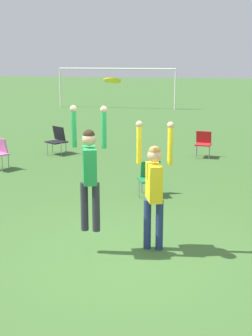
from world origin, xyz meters
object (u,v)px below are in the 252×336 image
(person_jumping, at_px, (89,167))
(frisbee, at_px, (112,80))
(camping_chair_3, at_px, (150,176))
(person_defending, at_px, (154,183))
(camping_chair_1, at_px, (58,138))
(camping_chair_0, at_px, (0,151))
(camping_chair_4, at_px, (203,142))

(person_jumping, distance_m, frisbee, 1.35)
(frisbee, relative_size, camping_chair_3, 0.34)
(person_defending, height_order, camping_chair_1, person_defending)
(person_jumping, relative_size, camping_chair_0, 2.32)
(camping_chair_4, bearing_deg, camping_chair_3, 83.65)
(frisbee, distance_m, camping_chair_0, 6.87)
(frisbee, height_order, camping_chair_4, frisbee)
(person_jumping, bearing_deg, camping_chair_4, -29.83)
(camping_chair_1, bearing_deg, person_defending, 154.69)
(frisbee, relative_size, camping_chair_1, 0.30)
(camping_chair_3, height_order, camping_chair_4, camping_chair_4)
(camping_chair_1, distance_m, camping_chair_3, 5.32)
(camping_chair_0, relative_size, camping_chair_1, 0.99)
(camping_chair_1, distance_m, camping_chair_4, 4.61)
(person_defending, relative_size, camping_chair_3, 2.73)
(frisbee, xyz_separation_m, camping_chair_1, (-3.49, 7.20, -2.22))
(person_jumping, relative_size, camping_chair_1, 2.31)
(camping_chair_1, relative_size, camping_chair_3, 1.12)
(frisbee, relative_size, camping_chair_0, 0.30)
(camping_chair_4, bearing_deg, camping_chair_1, 11.84)
(camping_chair_0, xyz_separation_m, camping_chair_4, (5.43, 2.75, -0.04))
(person_defending, xyz_separation_m, camping_chair_3, (-0.52, 2.99, -0.66))
(person_defending, distance_m, camping_chair_1, 8.08)
(person_defending, xyz_separation_m, camping_chair_1, (-4.09, 6.94, -0.62))
(person_jumping, relative_size, camping_chair_4, 2.50)
(frisbee, bearing_deg, person_jumping, -169.12)
(frisbee, distance_m, camping_chair_3, 3.97)
(person_jumping, distance_m, camping_chair_0, 6.39)
(camping_chair_4, bearing_deg, person_defending, 92.93)
(frisbee, distance_m, camping_chair_1, 8.31)
(person_defending, bearing_deg, camping_chair_1, -168.59)
(camping_chair_4, bearing_deg, camping_chair_0, 33.66)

